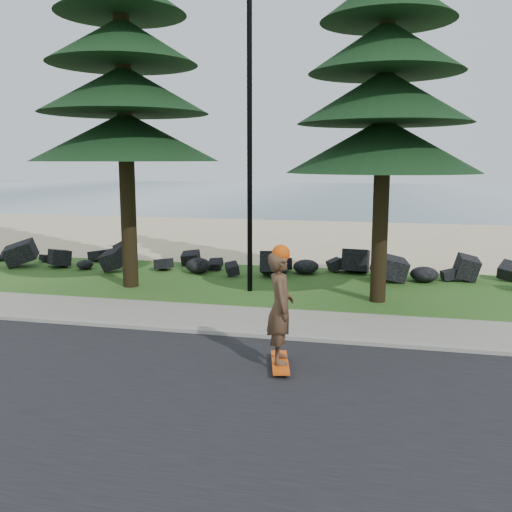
{
  "coord_description": "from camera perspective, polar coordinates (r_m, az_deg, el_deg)",
  "views": [
    {
      "loc": [
        3.68,
        -11.9,
        3.61
      ],
      "look_at": [
        0.92,
        0.0,
        1.55
      ],
      "focal_mm": 40.0,
      "sensor_mm": 36.0,
      "label": 1
    }
  ],
  "objects": [
    {
      "name": "ground",
      "position": [
        12.97,
        -3.98,
        -6.6
      ],
      "size": [
        160.0,
        160.0,
        0.0
      ],
      "primitive_type": "plane",
      "color": "#295B1C",
      "rests_on": "ground"
    },
    {
      "name": "road",
      "position": [
        9.01,
        -12.65,
        -14.2
      ],
      "size": [
        160.0,
        7.0,
        0.02
      ],
      "primitive_type": "cube",
      "color": "black",
      "rests_on": "ground"
    },
    {
      "name": "kerb",
      "position": [
        12.13,
        -5.24,
        -7.52
      ],
      "size": [
        160.0,
        0.2,
        0.1
      ],
      "primitive_type": "cube",
      "color": "gray",
      "rests_on": "ground"
    },
    {
      "name": "sidewalk",
      "position": [
        13.14,
        -3.73,
        -6.2
      ],
      "size": [
        160.0,
        2.0,
        0.08
      ],
      "primitive_type": "cube",
      "color": "gray",
      "rests_on": "ground"
    },
    {
      "name": "beach_sand",
      "position": [
        26.89,
        5.09,
        1.84
      ],
      "size": [
        160.0,
        15.0,
        0.01
      ],
      "primitive_type": "cube",
      "color": "tan",
      "rests_on": "ground"
    },
    {
      "name": "ocean",
      "position": [
        63.11,
        9.77,
        6.17
      ],
      "size": [
        160.0,
        58.0,
        0.01
      ],
      "primitive_type": "cube",
      "color": "#335562",
      "rests_on": "ground"
    },
    {
      "name": "seawall_boulders",
      "position": [
        18.24,
        1.17,
        -1.83
      ],
      "size": [
        60.0,
        2.4,
        1.1
      ],
      "primitive_type": null,
      "color": "black",
      "rests_on": "ground"
    },
    {
      "name": "lamp_post",
      "position": [
        15.55,
        -0.64,
        11.52
      ],
      "size": [
        0.25,
        0.14,
        8.14
      ],
      "color": "black",
      "rests_on": "ground"
    },
    {
      "name": "skateboarder",
      "position": [
        9.86,
        2.46,
        -5.2
      ],
      "size": [
        0.62,
        1.2,
        2.18
      ],
      "rotation": [
        0.0,
        0.0,
        1.8
      ],
      "color": "#EE520E",
      "rests_on": "ground"
    }
  ]
}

